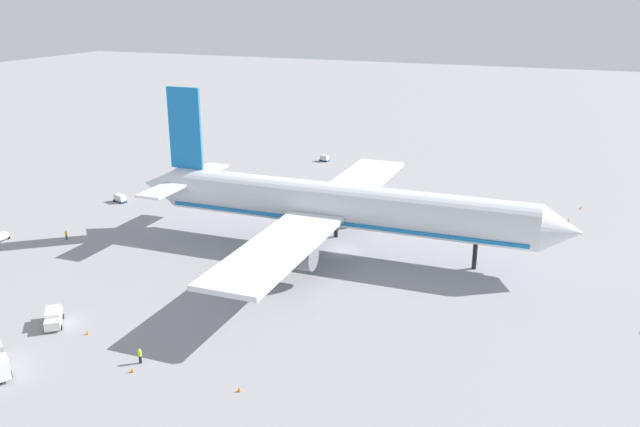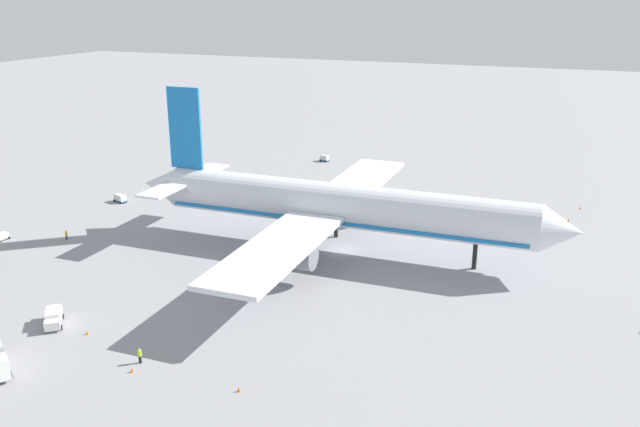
{
  "view_description": "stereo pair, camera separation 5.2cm",
  "coord_description": "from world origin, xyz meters",
  "views": [
    {
      "loc": [
        34.56,
        -93.03,
        39.16
      ],
      "look_at": [
        -2.42,
        -3.41,
        6.96
      ],
      "focal_mm": 37.2,
      "sensor_mm": 36.0,
      "label": 1
    },
    {
      "loc": [
        34.6,
        -93.01,
        39.16
      ],
      "look_at": [
        -2.42,
        -3.41,
        6.96
      ],
      "focal_mm": 37.2,
      "sensor_mm": 36.0,
      "label": 2
    }
  ],
  "objects": [
    {
      "name": "ground_plane",
      "position": [
        0.0,
        0.0,
        0.0
      ],
      "size": [
        600.0,
        600.0,
        0.0
      ],
      "primitive_type": "plane",
      "color": "gray"
    },
    {
      "name": "airliner",
      "position": [
        -1.22,
        -0.04,
        7.36
      ],
      "size": [
        72.44,
        67.29,
        24.7
      ],
      "color": "silver",
      "rests_on": "ground"
    },
    {
      "name": "service_van",
      "position": [
        -24.25,
        -37.35,
        1.03
      ],
      "size": [
        4.45,
        4.85,
        1.97
      ],
      "color": "white",
      "rests_on": "ground"
    },
    {
      "name": "baggage_cart_0",
      "position": [
        -49.83,
        7.62,
        0.82
      ],
      "size": [
        3.59,
        2.27,
        1.5
      ],
      "color": "#26598C",
      "rests_on": "ground"
    },
    {
      "name": "baggage_cart_1",
      "position": [
        -54.35,
        -17.52,
        0.67
      ],
      "size": [
        1.56,
        3.33,
        1.21
      ],
      "color": "gray",
      "rests_on": "ground"
    },
    {
      "name": "baggage_cart_2",
      "position": [
        -25.01,
        54.25,
        0.82
      ],
      "size": [
        2.92,
        1.92,
        1.51
      ],
      "color": "#26598C",
      "rests_on": "ground"
    },
    {
      "name": "ground_worker_0",
      "position": [
        -44.44,
        -13.07,
        0.82
      ],
      "size": [
        0.53,
        0.53,
        1.62
      ],
      "color": "#3F3F47",
      "rests_on": "ground"
    },
    {
      "name": "ground_worker_3",
      "position": [
        -8.74,
        -40.68,
        0.91
      ],
      "size": [
        0.53,
        0.53,
        1.79
      ],
      "color": "black",
      "rests_on": "ground"
    },
    {
      "name": "traffic_cone_0",
      "position": [
        4.2,
        -41.41,
        0.28
      ],
      "size": [
        0.36,
        0.36,
        0.55
      ],
      "primitive_type": "cone",
      "color": "orange",
      "rests_on": "ground"
    },
    {
      "name": "traffic_cone_1",
      "position": [
        -8.39,
        -42.58,
        0.28
      ],
      "size": [
        0.36,
        0.36,
        0.55
      ],
      "primitive_type": "cone",
      "color": "orange",
      "rests_on": "ground"
    },
    {
      "name": "traffic_cone_2",
      "position": [
        32.95,
        28.87,
        0.28
      ],
      "size": [
        0.36,
        0.36,
        0.55
      ],
      "primitive_type": "cone",
      "color": "orange",
      "rests_on": "ground"
    },
    {
      "name": "traffic_cone_3",
      "position": [
        34.73,
        37.56,
        0.28
      ],
      "size": [
        0.36,
        0.36,
        0.55
      ],
      "primitive_type": "cone",
      "color": "orange",
      "rests_on": "ground"
    },
    {
      "name": "traffic_cone_4",
      "position": [
        -18.71,
        -37.76,
        0.28
      ],
      "size": [
        0.36,
        0.36,
        0.55
      ],
      "primitive_type": "cone",
      "color": "orange",
      "rests_on": "ground"
    }
  ]
}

